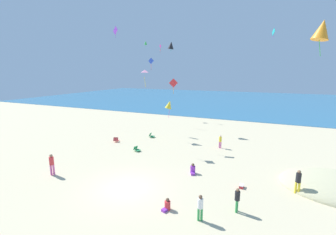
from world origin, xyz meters
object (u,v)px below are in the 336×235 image
(beach_chair_far_right, at_px, (116,140))
(person_3, at_px, (220,141))
(kite_yellow, at_px, (169,105))
(person_6, at_px, (52,163))
(beach_chair_mid_beach, at_px, (151,136))
(person_2, at_px, (237,198))
(person_0, at_px, (298,180))
(kite_green, at_px, (146,43))
(kite_red, at_px, (173,83))
(person_1, at_px, (167,205))
(kite_black, at_px, (171,45))
(person_4, at_px, (193,170))
(kite_orange, at_px, (322,30))
(kite_blue, at_px, (151,61))
(cooler_box, at_px, (241,186))
(kite_pink, at_px, (145,71))
(person_5, at_px, (200,206))
(beach_chair_near_camera, at_px, (137,149))
(kite_teal, at_px, (274,32))
(kite_purple, at_px, (115,31))
(kite_magenta, at_px, (160,46))

(beach_chair_far_right, distance_m, person_3, 11.71)
(kite_yellow, bearing_deg, person_6, -110.02)
(person_6, bearing_deg, beach_chair_mid_beach, -50.01)
(person_2, bearing_deg, beach_chair_mid_beach, 139.40)
(person_0, height_order, kite_green, kite_green)
(kite_red, bearing_deg, person_2, -50.83)
(kite_yellow, bearing_deg, kite_red, -55.65)
(person_1, bearing_deg, kite_black, -138.62)
(person_0, bearing_deg, person_6, 118.83)
(person_4, height_order, kite_orange, kite_orange)
(beach_chair_far_right, relative_size, kite_blue, 0.37)
(person_0, distance_m, person_1, 8.82)
(cooler_box, height_order, kite_pink, kite_pink)
(kite_green, bearing_deg, kite_black, -42.18)
(person_4, bearing_deg, kite_pink, -142.80)
(person_5, height_order, kite_black, kite_black)
(kite_orange, height_order, kite_pink, kite_orange)
(beach_chair_near_camera, distance_m, kite_blue, 16.65)
(kite_black, bearing_deg, kite_pink, -83.59)
(kite_teal, bearing_deg, person_4, -108.61)
(person_5, bearing_deg, kite_teal, -30.93)
(kite_red, bearing_deg, kite_orange, -33.66)
(beach_chair_near_camera, distance_m, kite_orange, 17.75)
(person_5, bearing_deg, kite_green, 11.26)
(person_1, distance_m, kite_yellow, 14.79)
(beach_chair_mid_beach, xyz_separation_m, person_2, (11.63, -11.64, 0.61))
(beach_chair_mid_beach, relative_size, person_5, 0.47)
(beach_chair_near_camera, height_order, kite_blue, kite_blue)
(kite_teal, bearing_deg, person_1, -103.76)
(beach_chair_mid_beach, distance_m, cooler_box, 14.44)
(person_0, xyz_separation_m, kite_black, (-14.81, 13.60, 10.57))
(beach_chair_far_right, height_order, kite_pink, kite_pink)
(cooler_box, height_order, person_2, person_2)
(person_0, xyz_separation_m, person_3, (-6.47, 7.30, -0.14))
(person_2, bearing_deg, person_6, -172.32)
(kite_purple, bearing_deg, person_6, -71.84)
(kite_orange, height_order, kite_blue, kite_orange)
(person_2, distance_m, kite_pink, 14.92)
(cooler_box, xyz_separation_m, person_0, (3.45, 0.64, 0.84))
(beach_chair_near_camera, distance_m, kite_black, 15.58)
(kite_black, height_order, kite_teal, kite_teal)
(kite_black, relative_size, kite_magenta, 0.94)
(beach_chair_near_camera, relative_size, kite_green, 0.74)
(kite_magenta, bearing_deg, kite_orange, -48.16)
(kite_magenta, relative_size, kite_teal, 1.21)
(kite_blue, bearing_deg, person_0, -39.57)
(person_1, distance_m, kite_green, 32.72)
(person_2, relative_size, kite_purple, 0.90)
(person_6, height_order, kite_black, kite_black)
(kite_magenta, bearing_deg, cooler_box, -52.49)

